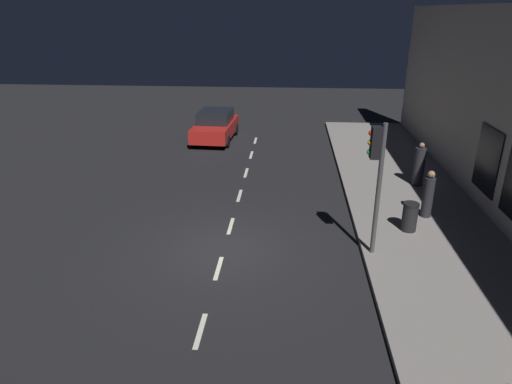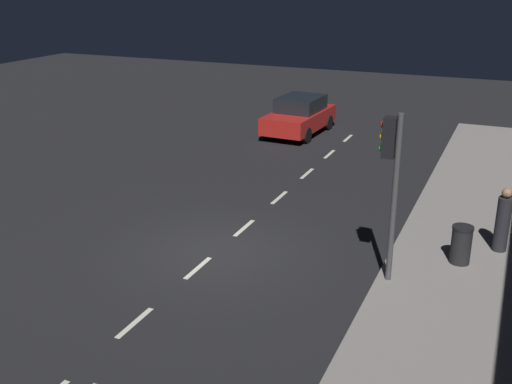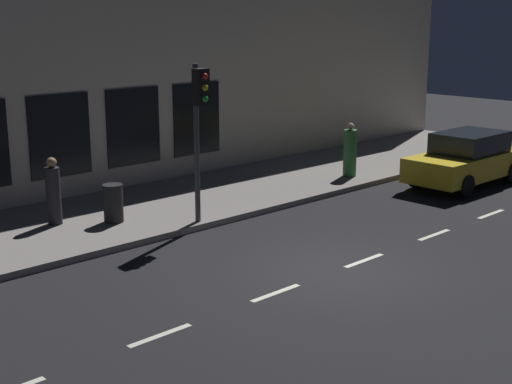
{
  "view_description": "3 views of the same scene",
  "coord_description": "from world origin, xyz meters",
  "px_view_note": "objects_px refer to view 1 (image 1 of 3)",
  "views": [
    {
      "loc": [
        1.83,
        -11.55,
        6.54
      ],
      "look_at": [
        0.91,
        0.56,
        1.64
      ],
      "focal_mm": 31.79,
      "sensor_mm": 36.0,
      "label": 1
    },
    {
      "loc": [
        6.42,
        -12.29,
        6.54
      ],
      "look_at": [
        0.97,
        0.19,
        1.64
      ],
      "focal_mm": 43.03,
      "sensor_mm": 36.0,
      "label": 2
    },
    {
      "loc": [
        -8.7,
        10.4,
        4.95
      ],
      "look_at": [
        1.1,
        1.05,
        1.62
      ],
      "focal_mm": 50.67,
      "sensor_mm": 36.0,
      "label": 3
    }
  ],
  "objects_px": {
    "trash_bin": "(410,217)",
    "parked_car_1": "(215,126)",
    "traffic_light": "(377,164)",
    "pedestrian_1": "(419,166)",
    "pedestrian_2": "(428,195)"
  },
  "relations": [
    {
      "from": "trash_bin",
      "to": "parked_car_1",
      "type": "bearing_deg",
      "value": 126.44
    },
    {
      "from": "traffic_light",
      "to": "pedestrian_1",
      "type": "xyz_separation_m",
      "value": [
        2.73,
        5.55,
        -1.85
      ]
    },
    {
      "from": "pedestrian_2",
      "to": "trash_bin",
      "type": "bearing_deg",
      "value": 40.25
    },
    {
      "from": "parked_car_1",
      "to": "trash_bin",
      "type": "bearing_deg",
      "value": 129.43
    },
    {
      "from": "parked_car_1",
      "to": "pedestrian_1",
      "type": "bearing_deg",
      "value": 147.52
    },
    {
      "from": "pedestrian_1",
      "to": "pedestrian_2",
      "type": "bearing_deg",
      "value": 57.41
    },
    {
      "from": "traffic_light",
      "to": "trash_bin",
      "type": "bearing_deg",
      "value": 45.22
    },
    {
      "from": "parked_car_1",
      "to": "pedestrian_1",
      "type": "distance_m",
      "value": 11.06
    },
    {
      "from": "traffic_light",
      "to": "trash_bin",
      "type": "xyz_separation_m",
      "value": [
        1.47,
        1.48,
        -2.16
      ]
    },
    {
      "from": "traffic_light",
      "to": "trash_bin",
      "type": "relative_size",
      "value": 4.08
    },
    {
      "from": "traffic_light",
      "to": "pedestrian_1",
      "type": "relative_size",
      "value": 2.19
    },
    {
      "from": "pedestrian_2",
      "to": "pedestrian_1",
      "type": "bearing_deg",
      "value": -112.0
    },
    {
      "from": "parked_car_1",
      "to": "pedestrian_1",
      "type": "height_order",
      "value": "pedestrian_1"
    },
    {
      "from": "parked_car_1",
      "to": "pedestrian_2",
      "type": "height_order",
      "value": "pedestrian_2"
    },
    {
      "from": "pedestrian_2",
      "to": "trash_bin",
      "type": "xyz_separation_m",
      "value": [
        -0.81,
        -1.1,
        -0.28
      ]
    }
  ]
}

